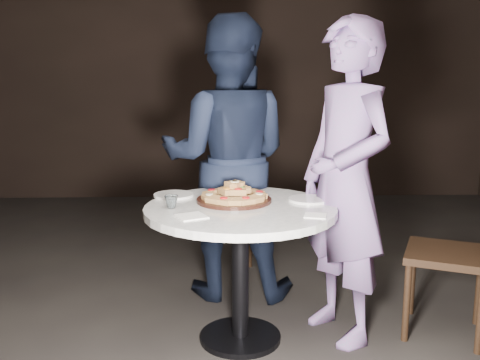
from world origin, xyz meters
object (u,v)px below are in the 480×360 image
object	(u,v)px
chair_far	(228,207)
chair_right	(467,244)
serving_board	(234,200)
water_glass	(171,202)
focaccia_pile	(234,193)
diner_navy	(227,159)
table	(240,232)
diner_teal	(346,183)

from	to	relation	value
chair_far	chair_right	size ratio (longest dim) A/B	0.85
serving_board	water_glass	distance (m)	0.35
focaccia_pile	water_glass	bearing A→B (deg)	-157.71
chair_far	chair_right	world-z (taller)	chair_right
water_glass	diner_navy	distance (m)	0.77
table	chair_far	xyz separation A→B (m)	(-0.06, 1.20, -0.17)
focaccia_pile	diner_navy	distance (m)	0.58
table	focaccia_pile	size ratio (longest dim) A/B	3.53
serving_board	focaccia_pile	bearing A→B (deg)	51.15
table	water_glass	size ratio (longest dim) A/B	17.99
table	diner_navy	size ratio (longest dim) A/B	0.71
water_glass	chair_far	distance (m)	1.31
table	serving_board	world-z (taller)	serving_board
water_glass	diner_teal	distance (m)	0.93
chair_far	serving_board	bearing A→B (deg)	85.27
serving_board	diner_teal	distance (m)	0.61
diner_navy	chair_far	bearing A→B (deg)	-84.85
chair_right	diner_teal	size ratio (longest dim) A/B	0.53
chair_right	diner_teal	distance (m)	0.75
focaccia_pile	chair_right	xyz separation A→B (m)	(1.26, -0.09, -0.27)
chair_far	diner_navy	bearing A→B (deg)	83.03
table	serving_board	distance (m)	0.18
table	focaccia_pile	world-z (taller)	focaccia_pile
diner_navy	diner_teal	world-z (taller)	diner_navy
serving_board	focaccia_pile	world-z (taller)	focaccia_pile
focaccia_pile	diner_teal	distance (m)	0.60
serving_board	chair_right	xyz separation A→B (m)	(1.27, -0.08, -0.24)
table	chair_right	xyz separation A→B (m)	(1.24, 0.02, -0.09)
serving_board	water_glass	bearing A→B (deg)	-158.02
table	chair_right	world-z (taller)	chair_right
chair_far	diner_teal	size ratio (longest dim) A/B	0.45
water_glass	serving_board	bearing A→B (deg)	21.98
serving_board	diner_navy	distance (m)	0.59
diner_teal	chair_far	bearing A→B (deg)	-175.79
serving_board	chair_right	distance (m)	1.29
table	diner_navy	xyz separation A→B (m)	(-0.06, 0.68, 0.29)
table	chair_far	distance (m)	1.21
focaccia_pile	chair_far	world-z (taller)	focaccia_pile
water_glass	diner_navy	bearing A→B (deg)	67.50
diner_navy	table	bearing A→B (deg)	101.55
chair_right	serving_board	bearing A→B (deg)	-69.86
table	focaccia_pile	bearing A→B (deg)	105.46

